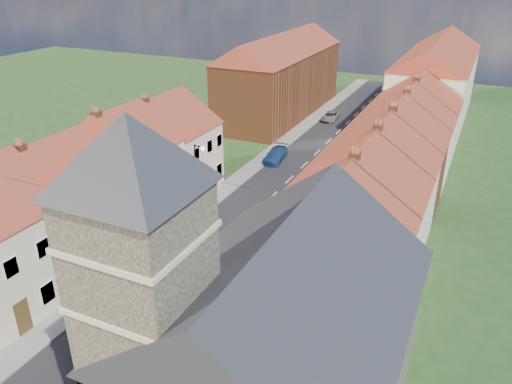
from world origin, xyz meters
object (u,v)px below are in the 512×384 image
at_px(lamppost, 197,176).
at_px(car_near, 95,320).
at_px(pedestrian_right, 257,290).
at_px(car_distant, 330,116).
at_px(car_far, 276,155).
at_px(church, 263,335).

bearing_deg(lamppost, car_near, -82.82).
bearing_deg(pedestrian_right, lamppost, -45.39).
relative_size(car_near, pedestrian_right, 2.34).
distance_m(car_distant, pedestrian_right, 38.80).
xyz_separation_m(lamppost, car_distant, (1.50, 30.00, -3.01)).
distance_m(lamppost, car_near, 14.44).
distance_m(car_near, car_distant, 44.03).
xyz_separation_m(car_far, car_distant, (0.81, 16.00, -0.09)).
bearing_deg(church, car_distant, 104.04).
height_order(lamppost, pedestrian_right, lamppost).
height_order(lamppost, car_distant, lamppost).
relative_size(car_far, pedestrian_right, 2.72).
bearing_deg(lamppost, car_far, 87.20).
xyz_separation_m(church, car_near, (-11.40, 2.64, -5.25)).
height_order(car_near, car_far, car_near).
relative_size(car_far, car_distant, 1.13).
bearing_deg(car_near, lamppost, 86.96).
xyz_separation_m(car_far, pedestrian_right, (8.23, -22.08, 0.29)).
distance_m(car_far, pedestrian_right, 23.57).
xyz_separation_m(lamppost, car_near, (1.77, -14.03, -2.91)).
distance_m(car_far, car_distant, 16.02).
height_order(church, car_near, church).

